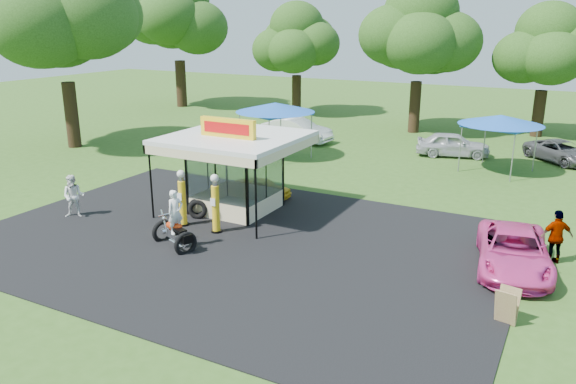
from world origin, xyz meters
name	(u,v)px	position (x,y,z in m)	size (l,w,h in m)	color
ground	(207,260)	(0.00, 0.00, 0.00)	(120.00, 120.00, 0.00)	#33581B
asphalt_apron	(238,240)	(0.00, 2.00, 0.02)	(20.00, 14.00, 0.04)	black
gas_station_kiosk	(236,172)	(-2.00, 4.99, 1.78)	(5.40, 5.40, 4.18)	white
gas_pump_left	(182,199)	(-2.86, 2.34, 1.13)	(0.44, 0.44, 2.37)	black
gas_pump_right	(216,205)	(-1.22, 2.33, 1.15)	(0.45, 0.45, 2.40)	black
motorcycle	(175,225)	(-1.63, 0.34, 0.91)	(2.05, 1.52, 2.33)	black
spare_tires	(197,209)	(-2.94, 3.39, 0.41)	(1.05, 0.86, 0.84)	black
a_frame_sign	(507,306)	(9.85, 0.35, 0.52)	(0.61, 0.61, 1.03)	#593819
kiosk_car	(262,187)	(-2.00, 7.20, 0.48)	(1.13, 2.82, 0.96)	yellow
pink_sedan	(514,251)	(9.55, 4.18, 0.68)	(2.25, 4.88, 1.36)	#EF419D
spectator_west	(74,196)	(-7.60, 1.03, 0.93)	(0.90, 0.70, 1.85)	white
spectator_east_b	(556,237)	(10.75, 5.43, 0.96)	(1.13, 0.47, 1.92)	gray
bg_car_a	(297,130)	(-6.33, 19.31, 0.81)	(1.72, 4.94, 1.63)	white
bg_car_c	(453,144)	(4.12, 19.95, 0.75)	(1.76, 4.38, 1.49)	#B9B8BD
bg_car_d	(561,152)	(10.12, 21.44, 0.63)	(2.11, 4.57, 1.27)	#4D4D4F
tent_west	(275,108)	(-5.46, 14.69, 3.02)	(4.78, 4.78, 3.34)	gray
tent_east	(501,120)	(7.05, 17.42, 2.86)	(4.52, 4.52, 3.16)	gray
oak_far_a	(178,23)	(-23.86, 28.93, 7.79)	(10.33, 10.33, 12.25)	black
oak_far_b	(297,45)	(-11.89, 30.06, 6.04)	(7.93, 7.93, 9.46)	black
oak_far_c	(419,39)	(-0.21, 26.54, 6.76)	(9.04, 9.04, 10.66)	black
oak_far_d	(546,54)	(8.09, 29.21, 5.83)	(7.68, 7.68, 9.15)	black
oak_near	(61,23)	(-18.66, 10.96, 7.87)	(10.91, 10.91, 12.56)	black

